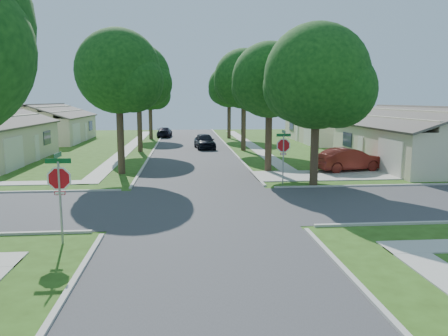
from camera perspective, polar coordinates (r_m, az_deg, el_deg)
name	(u,v)px	position (r m, az deg, el deg)	size (l,w,h in m)	color
ground	(202,206)	(19.32, -2.94, -4.97)	(100.00, 100.00, 0.00)	#2D4A14
road_ns	(202,206)	(19.32, -2.94, -4.96)	(7.00, 100.00, 0.02)	#333335
sidewalk_ne	(250,145)	(45.49, 3.45, 3.06)	(1.20, 40.00, 0.04)	#9E9B91
sidewalk_nw	(131,146)	(45.30, -12.01, 2.86)	(1.20, 40.00, 0.04)	#9E9B91
driveway	(325,175)	(27.63, 13.05, -0.93)	(8.80, 3.60, 0.05)	#9E9B91
stop_sign_sw	(59,182)	(14.83, -20.72, -1.76)	(1.05, 0.80, 2.98)	gray
stop_sign_ne	(283,148)	(24.20, 7.77, 2.65)	(1.05, 0.80, 2.98)	gray
tree_e_near	(270,84)	(28.30, 6.05, 10.90)	(4.97, 4.80, 8.28)	#38281C
tree_e_mid	(244,82)	(40.16, 2.69, 11.20)	(5.59, 5.40, 9.21)	#38281C
tree_e_far	(230,88)	(53.05, 0.73, 10.35)	(5.17, 5.00, 8.72)	#38281C
tree_w_near	(119,75)	(28.07, -13.53, 11.69)	(5.38, 5.20, 8.97)	#38281C
tree_w_mid	(139,79)	(39.99, -11.05, 11.40)	(5.80, 5.60, 9.56)	#38281C
tree_w_far	(150,92)	(52.90, -9.60, 9.72)	(4.76, 4.60, 8.04)	#38281C
tree_ne_corner	(318,81)	(24.04, 12.15, 11.00)	(5.80, 5.60, 8.66)	#38281C
house_ne_near	(418,144)	(34.25, 24.05, 2.91)	(8.42, 13.60, 4.23)	#C4B49A
house_ne_far	(334,128)	(50.68, 14.12, 5.10)	(8.42, 13.60, 4.23)	#C4B49A
house_nw_far	(48,128)	(53.08, -22.00, 4.89)	(8.42, 13.60, 4.23)	#C4B49A
car_driveway	(349,160)	(29.72, 16.03, 1.07)	(1.61, 4.61, 1.52)	#5B1812
car_curb_east	(205,141)	(41.78, -2.56, 3.53)	(1.73, 4.30, 1.47)	black
car_curb_west	(165,132)	(55.57, -7.77, 4.66)	(1.71, 4.22, 1.22)	black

